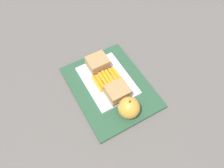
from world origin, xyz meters
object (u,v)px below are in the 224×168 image
at_px(sandwich_half_right, 118,92).
at_px(apple, 128,108).
at_px(sandwich_half_left, 98,63).
at_px(carrot_sticks_bundle, 107,79).
at_px(food_tray, 107,81).

relative_size(sandwich_half_right, apple, 0.90).
distance_m(sandwich_half_left, sandwich_half_right, 0.16).
relative_size(sandwich_half_left, carrot_sticks_bundle, 0.78).
bearing_deg(sandwich_half_left, carrot_sticks_bundle, -0.02).
bearing_deg(apple, food_tray, 178.93).
bearing_deg(apple, sandwich_half_right, 177.85).
bearing_deg(carrot_sticks_bundle, sandwich_half_left, 179.98).
height_order(food_tray, sandwich_half_left, sandwich_half_left).
height_order(sandwich_half_left, sandwich_half_right, same).
relative_size(sandwich_half_left, apple, 0.90).
xyz_separation_m(sandwich_half_right, apple, (0.08, -0.00, 0.01)).
distance_m(food_tray, carrot_sticks_bundle, 0.01).
bearing_deg(sandwich_half_left, apple, -0.71).
xyz_separation_m(carrot_sticks_bundle, apple, (0.16, -0.00, 0.02)).
distance_m(food_tray, apple, 0.16).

